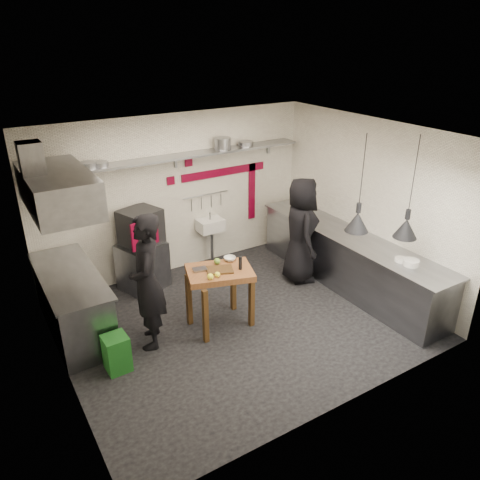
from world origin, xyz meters
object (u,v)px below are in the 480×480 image
chef_right (301,230)px  oven_stand (143,266)px  combi_oven (141,227)px  chef_left (147,282)px  prep_table (220,298)px  green_bin (117,353)px

chef_right → oven_stand: bearing=86.8°
chef_right → combi_oven: bearing=85.7°
chef_left → chef_right: chef_left is taller
chef_left → combi_oven: bearing=-176.7°
oven_stand → chef_right: (2.43, -1.14, 0.52)m
oven_stand → chef_left: size_ratio=0.42×
prep_table → chef_right: chef_right is taller
oven_stand → chef_left: 1.70m
green_bin → prep_table: (1.63, 0.19, 0.21)m
combi_oven → chef_left: bearing=-127.3°
green_bin → chef_right: 3.64m
green_bin → prep_table: bearing=6.5°
prep_table → chef_right: 2.00m
oven_stand → prep_table: 1.75m
prep_table → chef_right: size_ratio=0.50×
combi_oven → chef_right: size_ratio=0.32×
green_bin → chef_right: bearing=11.4°
oven_stand → prep_table: prep_table is taller
oven_stand → combi_oven: size_ratio=1.37×
chef_left → prep_table: bearing=104.1°
chef_right → chef_left: bearing=119.6°
combi_oven → oven_stand: bearing=-152.7°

